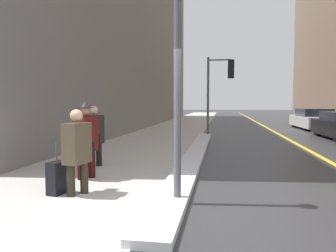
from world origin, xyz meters
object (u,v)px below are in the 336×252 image
object	(u,v)px
pedestrian_with_shoulder_bag	(77,148)
pedestrian_trailing	(86,137)
pedestrian_nearside	(94,133)
parked_car_white	(313,119)
traffic_light_near	(222,79)
lamp_post	(178,50)
rolling_suitcase	(57,178)

from	to	relation	value
pedestrian_with_shoulder_bag	pedestrian_trailing	bearing A→B (deg)	-152.02
pedestrian_nearside	parked_car_white	size ratio (longest dim) A/B	0.32
pedestrian_trailing	pedestrian_nearside	size ratio (longest dim) A/B	1.07
pedestrian_trailing	traffic_light_near	bearing A→B (deg)	174.96
pedestrian_with_shoulder_bag	traffic_light_near	bearing A→B (deg)	178.49
lamp_post	traffic_light_near	distance (m)	11.17
pedestrian_nearside	pedestrian_trailing	bearing A→B (deg)	26.44
parked_car_white	pedestrian_nearside	bearing A→B (deg)	146.25
parked_car_white	pedestrian_with_shoulder_bag	bearing A→B (deg)	152.30
pedestrian_with_shoulder_bag	rolling_suitcase	world-z (taller)	pedestrian_with_shoulder_bag
pedestrian_nearside	parked_car_white	distance (m)	16.80
parked_car_white	rolling_suitcase	distance (m)	18.86
pedestrian_with_shoulder_bag	rolling_suitcase	bearing A→B (deg)	-73.70
pedestrian_with_shoulder_bag	pedestrian_trailing	xyz separation A→B (m)	(-0.36, 1.21, 0.07)
traffic_light_near	pedestrian_trailing	world-z (taller)	traffic_light_near
lamp_post	pedestrian_with_shoulder_bag	xyz separation A→B (m)	(-1.82, 0.22, -1.64)
rolling_suitcase	traffic_light_near	bearing A→B (deg)	176.64
pedestrian_with_shoulder_bag	parked_car_white	bearing A→B (deg)	165.03
traffic_light_near	lamp_post	bearing A→B (deg)	-94.34
pedestrian_trailing	parked_car_white	distance (m)	17.76
pedestrian_with_shoulder_bag	parked_car_white	size ratio (longest dim) A/B	0.31
traffic_light_near	rolling_suitcase	size ratio (longest dim) A/B	4.11
parked_car_white	lamp_post	bearing A→B (deg)	157.76
lamp_post	pedestrian_with_shoulder_bag	size ratio (longest dim) A/B	2.64
traffic_light_near	parked_car_white	world-z (taller)	traffic_light_near
lamp_post	pedestrian_trailing	distance (m)	3.04
traffic_light_near	pedestrian_trailing	distance (m)	10.31
pedestrian_trailing	parked_car_white	xyz separation A→B (m)	(8.65, 15.50, -0.30)
pedestrian_nearside	lamp_post	bearing A→B (deg)	54.05
pedestrian_nearside	rolling_suitcase	bearing A→B (deg)	18.80
lamp_post	pedestrian_nearside	bearing A→B (deg)	132.65
pedestrian_trailing	parked_car_white	size ratio (longest dim) A/B	0.34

